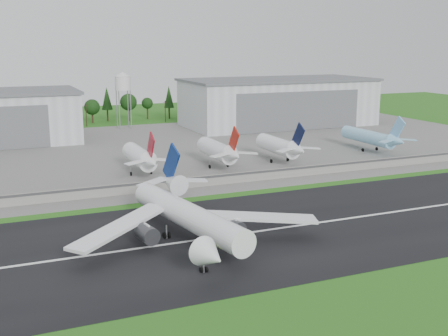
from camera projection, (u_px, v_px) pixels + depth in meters
name	position (u px, v px, depth m)	size (l,w,h in m)	color
ground	(331.00, 237.00, 129.31)	(600.00, 600.00, 0.00)	#1E5815
runway	(308.00, 224.00, 138.29)	(320.00, 60.00, 0.10)	black
runway_centerline	(308.00, 224.00, 138.27)	(220.00, 1.00, 0.02)	white
apron	(172.00, 149.00, 237.12)	(320.00, 150.00, 0.10)	slate
blast_fence	(234.00, 178.00, 178.32)	(240.00, 0.61, 3.50)	gray
hangar_east	(278.00, 102.00, 303.32)	(102.00, 47.00, 25.20)	silver
water_tower	(123.00, 81.00, 288.28)	(8.40, 8.40, 29.40)	#99999E
utility_poles	(127.00, 124.00, 309.01)	(230.00, 3.00, 12.00)	black
treeline	(121.00, 121.00, 322.49)	(320.00, 16.00, 22.00)	black
main_airliner	(188.00, 222.00, 124.87)	(56.45, 59.10, 18.17)	white
ground_vehicle	(206.00, 255.00, 116.40)	(2.03, 4.39, 1.22)	#A0DB19
parked_jet_red_a	(142.00, 157.00, 187.48)	(7.36, 31.29, 16.86)	white
parked_jet_red_b	(220.00, 151.00, 198.33)	(7.36, 31.29, 16.93)	white
parked_jet_navy	(282.00, 146.00, 207.75)	(7.36, 31.29, 16.84)	white
parked_jet_skyblue	(373.00, 137.00, 229.44)	(7.36, 37.29, 16.56)	#8BCCF0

